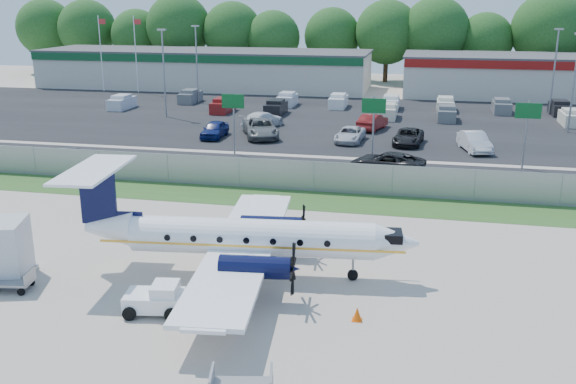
% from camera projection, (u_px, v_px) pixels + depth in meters
% --- Properties ---
extents(ground, '(170.00, 170.00, 0.00)m').
position_uv_depth(ground, '(260.00, 280.00, 28.39)').
color(ground, '#B9AB9C').
rests_on(ground, ground).
extents(grass_verge, '(170.00, 4.00, 0.02)m').
position_uv_depth(grass_verge, '(308.00, 200.00, 39.64)').
color(grass_verge, '#2D561E').
rests_on(grass_verge, ground).
extents(access_road, '(170.00, 8.00, 0.02)m').
position_uv_depth(access_road, '(325.00, 172.00, 46.20)').
color(access_road, black).
rests_on(access_road, ground).
extents(parking_lot, '(170.00, 32.00, 0.02)m').
position_uv_depth(parking_lot, '(357.00, 121.00, 65.87)').
color(parking_lot, black).
rests_on(parking_lot, ground).
extents(perimeter_fence, '(120.00, 0.06, 1.99)m').
position_uv_depth(perimeter_fence, '(314.00, 176.00, 41.23)').
color(perimeter_fence, gray).
rests_on(perimeter_fence, ground).
extents(building_west, '(46.40, 12.40, 5.24)m').
position_uv_depth(building_west, '(204.00, 69.00, 90.50)').
color(building_west, beige).
rests_on(building_west, ground).
extents(sign_left, '(1.80, 0.26, 5.00)m').
position_uv_depth(sign_left, '(233.00, 110.00, 50.42)').
color(sign_left, gray).
rests_on(sign_left, ground).
extents(sign_mid, '(1.80, 0.26, 5.00)m').
position_uv_depth(sign_mid, '(374.00, 115.00, 48.23)').
color(sign_mid, gray).
rests_on(sign_mid, ground).
extents(sign_right, '(1.80, 0.26, 5.00)m').
position_uv_depth(sign_right, '(527.00, 120.00, 46.04)').
color(sign_right, gray).
rests_on(sign_right, ground).
extents(flagpole_west, '(1.06, 0.12, 10.00)m').
position_uv_depth(flagpole_west, '(101.00, 49.00, 85.47)').
color(flagpole_west, white).
rests_on(flagpole_west, ground).
extents(flagpole_east, '(1.06, 0.12, 10.00)m').
position_uv_depth(flagpole_east, '(136.00, 50.00, 84.47)').
color(flagpole_east, white).
rests_on(flagpole_east, ground).
extents(light_pole_nw, '(0.90, 0.35, 9.09)m').
position_uv_depth(light_pole_nw, '(164.00, 67.00, 66.49)').
color(light_pole_nw, gray).
rests_on(light_pole_nw, ground).
extents(light_pole_ne, '(0.90, 0.35, 9.09)m').
position_uv_depth(light_pole_ne, '(575.00, 76.00, 58.52)').
color(light_pole_ne, gray).
rests_on(light_pole_ne, ground).
extents(light_pole_sw, '(0.90, 0.35, 9.09)m').
position_uv_depth(light_pole_sw, '(197.00, 59.00, 75.86)').
color(light_pole_sw, gray).
rests_on(light_pole_sw, ground).
extents(light_pole_se, '(0.90, 0.35, 9.09)m').
position_uv_depth(light_pole_se, '(555.00, 66.00, 67.89)').
color(light_pole_se, gray).
rests_on(light_pole_se, ground).
extents(tree_line, '(112.00, 6.00, 14.00)m').
position_uv_depth(tree_line, '(381.00, 82.00, 97.74)').
color(tree_line, '#1B4C16').
rests_on(tree_line, ground).
extents(aircraft, '(15.57, 15.32, 4.79)m').
position_uv_depth(aircraft, '(245.00, 237.00, 28.32)').
color(aircraft, white).
rests_on(aircraft, ground).
extents(pushback_tug, '(2.45, 1.94, 1.22)m').
position_uv_depth(pushback_tug, '(157.00, 299.00, 25.28)').
color(pushback_tug, white).
rests_on(pushback_tug, ground).
extents(baggage_cart_near, '(1.90, 1.31, 0.92)m').
position_uv_depth(baggage_cart_near, '(11.00, 281.00, 27.25)').
color(baggage_cart_near, gray).
rests_on(baggage_cart_near, ground).
extents(service_container, '(3.04, 3.04, 2.70)m').
position_uv_depth(service_container, '(0.00, 253.00, 28.09)').
color(service_container, silver).
rests_on(service_container, ground).
extents(cone_nose, '(0.39, 0.39, 0.55)m').
position_uv_depth(cone_nose, '(357.00, 314.00, 24.72)').
color(cone_nose, '#EF5407').
rests_on(cone_nose, ground).
extents(cone_starboard_wing, '(0.39, 0.39, 0.56)m').
position_uv_depth(cone_starboard_wing, '(326.00, 230.00, 33.82)').
color(cone_starboard_wing, '#EF5407').
rests_on(cone_starboard_wing, ground).
extents(road_car_west, '(4.40, 2.75, 1.40)m').
position_uv_depth(road_car_west, '(73.00, 164.00, 48.36)').
color(road_car_west, '#595B5E').
rests_on(road_car_west, ground).
extents(road_car_mid, '(5.76, 3.63, 1.48)m').
position_uv_depth(road_car_mid, '(387.00, 172.00, 46.07)').
color(road_car_mid, black).
rests_on(road_car_mid, ground).
extents(parked_car_a, '(1.82, 4.40, 1.49)m').
position_uv_depth(parked_car_a, '(215.00, 138.00, 57.78)').
color(parked_car_a, navy).
rests_on(parked_car_a, ground).
extents(parked_car_b, '(4.66, 6.53, 1.65)m').
position_uv_depth(parked_car_b, '(261.00, 137.00, 57.86)').
color(parked_car_b, '#595B5E').
rests_on(parked_car_b, ground).
extents(parked_car_c, '(2.50, 4.83, 1.30)m').
position_uv_depth(parked_car_c, '(350.00, 142.00, 56.06)').
color(parked_car_c, silver).
rests_on(parked_car_c, ground).
extents(parked_car_d, '(2.74, 5.09, 1.36)m').
position_uv_depth(parked_car_d, '(408.00, 145.00, 55.00)').
color(parked_car_d, black).
rests_on(parked_car_d, ground).
extents(parked_car_e, '(2.77, 5.04, 1.58)m').
position_uv_depth(parked_car_e, '(474.00, 151.00, 52.61)').
color(parked_car_e, silver).
rests_on(parked_car_e, ground).
extents(parked_car_f, '(3.75, 5.80, 1.56)m').
position_uv_depth(parked_car_f, '(263.00, 128.00, 62.31)').
color(parked_car_f, silver).
rests_on(parked_car_f, ground).
extents(parked_car_g, '(2.80, 4.90, 1.53)m').
position_uv_depth(parked_car_g, '(372.00, 130.00, 61.30)').
color(parked_car_g, maroon).
rests_on(parked_car_g, ground).
extents(far_parking_rows, '(56.00, 10.00, 1.60)m').
position_uv_depth(far_parking_rows, '(362.00, 113.00, 70.56)').
color(far_parking_rows, gray).
rests_on(far_parking_rows, ground).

